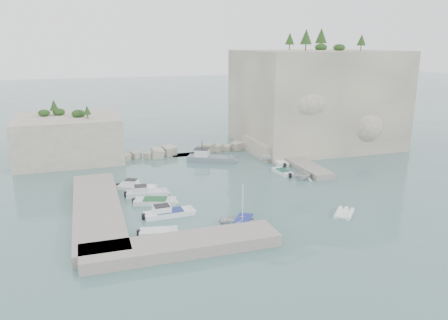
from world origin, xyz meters
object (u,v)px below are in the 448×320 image
object	(u,v)px
rowboat	(242,225)
tender_east_d	(273,161)
motorboat_d	(169,216)
tender_east_a	(304,179)
motorboat_a	(137,189)
inflatable_dinghy	(344,215)
tender_east_c	(279,163)
motorboat_e	(159,235)
motorboat_c	(155,204)
tender_east_b	(282,174)
motorboat_b	(147,195)
work_boat	(211,161)

from	to	relation	value
rowboat	tender_east_d	bearing A→B (deg)	1.18
motorboat_d	tender_east_a	distance (m)	21.59
motorboat_a	inflatable_dinghy	world-z (taller)	motorboat_a
tender_east_c	tender_east_d	xyz separation A→B (m)	(-0.35, 1.34, 0.00)
motorboat_e	tender_east_a	distance (m)	25.27
inflatable_dinghy	tender_east_d	world-z (taller)	tender_east_d
tender_east_c	rowboat	bearing A→B (deg)	149.99
motorboat_a	inflatable_dinghy	xyz separation A→B (m)	(20.62, -15.74, 0.00)
motorboat_d	inflatable_dinghy	world-z (taller)	motorboat_d
motorboat_a	tender_east_a	size ratio (longest dim) A/B	1.62
motorboat_a	motorboat_c	size ratio (longest dim) A/B	1.01
tender_east_b	tender_east_c	xyz separation A→B (m)	(1.97, 5.45, 0.00)
motorboat_c	motorboat_e	bearing A→B (deg)	-79.01
tender_east_c	motorboat_d	bearing A→B (deg)	131.40
motorboat_e	tender_east_b	world-z (taller)	same
motorboat_b	work_boat	xyz separation A→B (m)	(12.11, 12.86, 0.00)
motorboat_c	rowboat	xyz separation A→B (m)	(7.58, -9.12, 0.00)
rowboat	motorboat_c	bearing A→B (deg)	72.22
rowboat	tender_east_c	world-z (taller)	rowboat
motorboat_c	motorboat_e	distance (m)	8.84
rowboat	tender_east_a	world-z (taller)	tender_east_a
motorboat_d	tender_east_c	xyz separation A→B (m)	(20.58, 15.98, 0.00)
rowboat	inflatable_dinghy	world-z (taller)	rowboat
tender_east_c	tender_east_d	distance (m)	1.38
motorboat_c	rowboat	size ratio (longest dim) A/B	1.14
motorboat_a	motorboat_d	bearing A→B (deg)	-48.07
motorboat_d	tender_east_d	bearing A→B (deg)	37.64
tender_east_a	tender_east_b	size ratio (longest dim) A/B	0.80
inflatable_dinghy	motorboat_c	bearing A→B (deg)	105.29
motorboat_a	tender_east_b	distance (m)	20.89
motorboat_b	tender_east_c	world-z (taller)	motorboat_b
tender_east_a	work_boat	size ratio (longest dim) A/B	0.40
motorboat_e	rowboat	bearing A→B (deg)	8.68
motorboat_a	tender_east_b	world-z (taller)	motorboat_a
motorboat_c	tender_east_d	distance (m)	24.85
work_boat	tender_east_a	bearing A→B (deg)	-26.07
work_boat	inflatable_dinghy	bearing A→B (deg)	-46.21
inflatable_dinghy	tender_east_d	size ratio (longest dim) A/B	0.73
motorboat_c	motorboat_e	xyz separation A→B (m)	(-1.10, -8.77, 0.00)
rowboat	motorboat_d	bearing A→B (deg)	86.21
motorboat_c	work_boat	bearing A→B (deg)	72.33
motorboat_a	tender_east_a	xyz separation A→B (m)	(22.59, -2.70, 0.00)
motorboat_c	motorboat_d	bearing A→B (deg)	-60.07
motorboat_a	tender_east_c	bearing A→B (deg)	43.70
motorboat_c	tender_east_a	bearing A→B (deg)	26.58
motorboat_c	tender_east_b	distance (m)	20.48
motorboat_b	motorboat_e	distance (m)	12.02
motorboat_b	tender_east_b	xyz separation A→B (m)	(19.96, 3.09, 0.00)
motorboat_e	tender_east_b	distance (m)	25.53
tender_east_d	motorboat_b	bearing A→B (deg)	106.70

